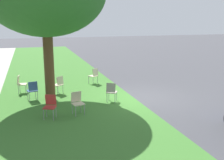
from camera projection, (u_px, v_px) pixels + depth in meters
ground at (138, 98)px, 12.75m from camera, size 80.00×80.00×0.00m
grass_verge at (69, 104)px, 11.83m from camera, size 48.00×6.00×0.01m
chair_0 at (50, 105)px, 10.04m from camera, size 0.54×0.54×0.88m
chair_1 at (94, 75)px, 15.26m from camera, size 0.58×0.57×0.88m
chair_2 at (111, 91)px, 11.94m from camera, size 0.57×0.57×0.88m
chair_3 at (77, 101)px, 10.44m from camera, size 0.50×0.50×0.88m
chair_4 at (59, 84)px, 13.24m from camera, size 0.59×0.59×0.88m
chair_5 at (33, 89)px, 12.19m from camera, size 0.50×0.50×0.88m
chair_6 at (21, 83)px, 13.42m from camera, size 0.48×0.48×0.88m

